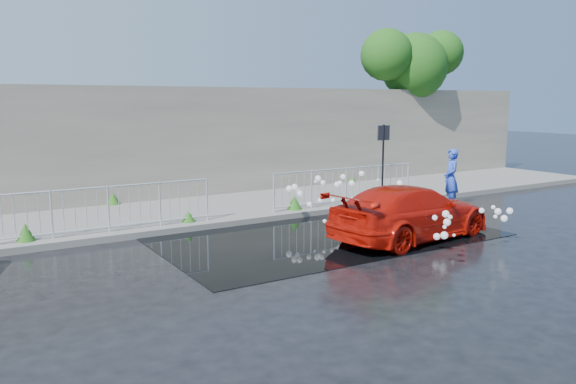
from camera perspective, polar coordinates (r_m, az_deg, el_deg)
ground at (r=12.63m, az=4.27°, el=-5.49°), size 90.00×90.00×0.00m
pavement at (r=16.82m, az=-5.73°, el=-1.53°), size 30.00×4.00×0.15m
curb at (r=15.08m, az=-2.41°, el=-2.73°), size 30.00×0.25×0.16m
retaining_wall at (r=18.58m, az=-8.79°, el=5.11°), size 30.00×0.60×3.50m
puddle at (r=13.70m, az=3.53°, el=-4.28°), size 8.00×5.00×0.01m
sign_post at (r=17.33m, az=9.64°, el=4.21°), size 0.45×0.06×2.50m
tree at (r=24.03m, az=12.54°, el=12.77°), size 4.97×2.72×6.14m
railing_left at (r=13.84m, az=-17.78°, el=-1.49°), size 5.05×0.05×1.10m
railing_right at (r=16.88m, az=5.92°, el=0.78°), size 5.05×0.05×1.10m
weeds at (r=16.04m, az=-5.99°, el=-1.15°), size 12.17×3.93×0.40m
water_spray at (r=14.23m, az=8.92°, el=-0.73°), size 3.54×5.59×1.02m
red_car at (r=13.41m, az=12.36°, el=-2.03°), size 4.58×2.33×1.27m
person at (r=17.59m, az=16.23°, el=1.33°), size 0.69×0.78×1.79m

